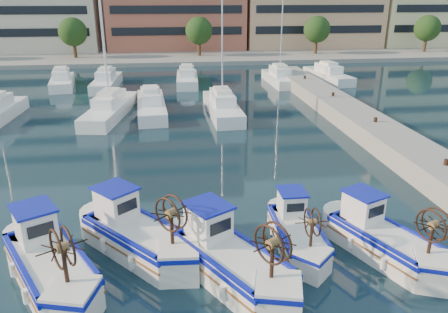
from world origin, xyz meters
TOP-DOWN VIEW (x-y plane):
  - ground at (0.00, 0.00)m, footprint 300.00×300.00m
  - quay at (13.00, 8.00)m, footprint 3.00×60.00m
  - yacht_marina at (-2.71, 27.77)m, footprint 37.18×22.63m
  - fishing_boat_a at (-5.22, 0.31)m, footprint 4.06×5.08m
  - fishing_boat_b at (-2.36, 1.82)m, footprint 4.56×4.82m
  - fishing_boat_c at (0.91, -0.28)m, footprint 4.15×5.09m
  - fishing_boat_d at (3.88, 1.51)m, footprint 1.66×3.98m
  - fishing_boat_e at (6.88, 0.44)m, footprint 3.37×4.65m

SIDE VIEW (x-z plane):
  - ground at x=0.00m, z-range 0.00..0.00m
  - yacht_marina at x=-2.71m, z-range -5.22..6.28m
  - quay at x=13.00m, z-range 0.00..1.20m
  - fishing_boat_d at x=3.88m, z-range -0.56..1.92m
  - fishing_boat_e at x=6.88m, z-range -0.63..2.17m
  - fishing_boat_b at x=-2.36m, z-range -0.68..2.37m
  - fishing_boat_a at x=-5.22m, z-range -0.69..2.39m
  - fishing_boat_c at x=0.91m, z-range -0.69..2.40m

